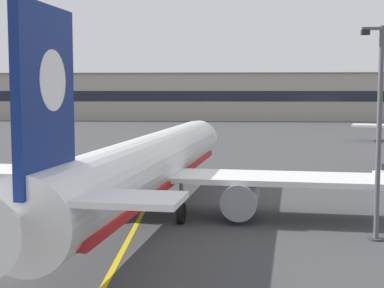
% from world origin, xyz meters
% --- Properties ---
extents(ground_plane, '(400.00, 400.00, 0.00)m').
position_xyz_m(ground_plane, '(0.00, 0.00, 0.00)').
color(ground_plane, '#3D3D3F').
extents(taxiway_centreline, '(6.36, 179.91, 0.01)m').
position_xyz_m(taxiway_centreline, '(0.00, 30.00, 0.00)').
color(taxiway_centreline, yellow).
rests_on(taxiway_centreline, ground).
extents(airliner_foreground, '(32.34, 41.49, 11.65)m').
position_xyz_m(airliner_foreground, '(1.12, 12.21, 3.37)').
color(airliner_foreground, white).
rests_on(airliner_foreground, ground).
extents(apron_lamp_post, '(2.24, 0.90, 11.88)m').
position_xyz_m(apron_lamp_post, '(14.72, 6.87, 6.24)').
color(apron_lamp_post, '#515156').
rests_on(apron_lamp_post, ground).
extents(terminal_building, '(143.98, 12.40, 13.18)m').
position_xyz_m(terminal_building, '(-3.90, 135.22, 6.60)').
color(terminal_building, '#9E998E').
rests_on(terminal_building, ground).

